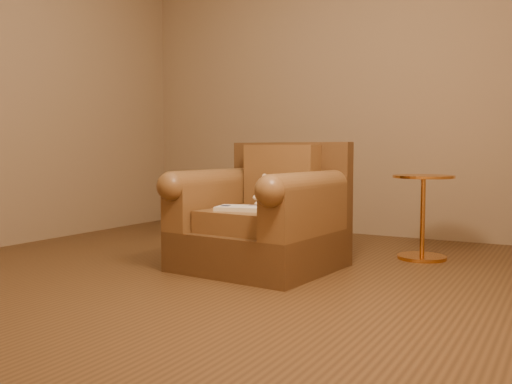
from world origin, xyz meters
The scene contains 6 objects.
floor centered at (0.00, 0.00, 0.00)m, with size 4.00×4.00×0.00m, color brown.
room centered at (0.00, 0.00, 1.71)m, with size 4.02×4.02×2.71m.
armchair centered at (0.24, 0.22, 0.33)m, with size 1.01×0.97×0.84m.
teddy_bear centered at (0.24, 0.30, 0.49)m, with size 0.17×0.19×0.23m.
guidebook centered at (0.21, 0.02, 0.42)m, with size 0.39×0.29×0.03m.
side_table centered at (1.11, 1.04, 0.33)m, with size 0.44×0.44×0.61m.
Camera 1 is at (2.06, -3.12, 0.79)m, focal length 40.00 mm.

